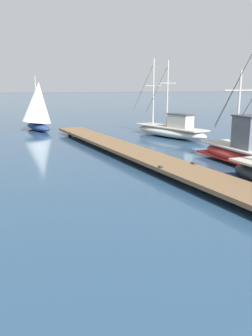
# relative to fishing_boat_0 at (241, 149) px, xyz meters

# --- Properties ---
(floating_dock) EXTENTS (3.79, 21.77, 0.53)m
(floating_dock) POSITION_rel_fishing_boat_0_xyz_m (-4.59, 2.88, -0.29)
(floating_dock) COLOR brown
(floating_dock) RESTS_ON ground
(fishing_boat_0) EXTENTS (1.97, 4.61, 4.37)m
(fishing_boat_0) POSITION_rel_fishing_boat_0_xyz_m (0.00, 0.00, 0.00)
(fishing_boat_0) COLOR #AD2823
(fishing_boat_0) RESTS_ON ground
(fishing_boat_1) EXTENTS (3.52, 7.94, 5.59)m
(fishing_boat_1) POSITION_rel_fishing_boat_0_xyz_m (0.81, 8.89, -0.11)
(fishing_boat_1) COLOR silver
(fishing_boat_1) RESTS_ON ground
(distant_sailboat) EXTENTS (3.07, 4.78, 4.42)m
(distant_sailboat) POSITION_rel_fishing_boat_0_xyz_m (-7.70, 16.02, 1.36)
(distant_sailboat) COLOR navy
(distant_sailboat) RESTS_ON ground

